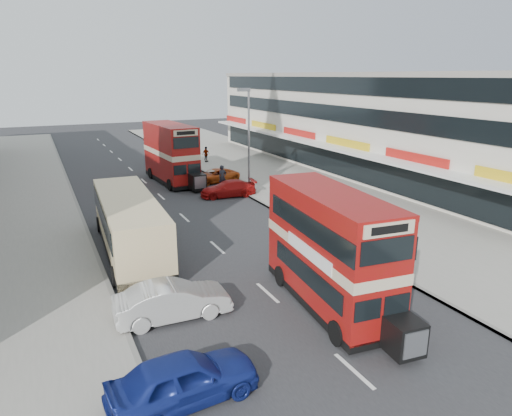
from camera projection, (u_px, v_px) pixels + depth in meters
ground at (291, 314)px, 17.90m from camera, size 160.00×160.00×0.00m
road_surface at (161, 197)px, 35.16m from camera, size 12.00×90.00×0.01m
pavement_right at (295, 181)px, 40.17m from camera, size 12.00×90.00×0.15m
kerb_left at (77, 205)px, 32.59m from camera, size 0.20×90.00×0.16m
kerb_right at (233, 188)px, 37.70m from camera, size 0.20×90.00×0.16m
commercial_row at (356, 122)px, 43.93m from camera, size 9.90×46.20×9.30m
street_lamp at (248, 133)px, 34.83m from camera, size 1.00×0.20×8.12m
bus_main at (330, 250)px, 17.93m from camera, size 3.04×8.53×4.60m
bus_second at (171, 153)px, 39.20m from camera, size 2.94×8.92×4.88m
coach at (129, 222)px, 23.80m from camera, size 3.18×10.55×2.76m
car_left_near at (184, 378)px, 12.93m from camera, size 4.49×2.05×1.49m
car_left_front at (173, 301)px, 17.42m from camera, size 4.50×1.75×1.46m
car_right_a at (228, 189)px, 35.07m from camera, size 4.48×2.31×1.24m
car_right_b at (215, 176)px, 39.70m from camera, size 4.38×2.32×1.17m
car_right_c at (171, 157)px, 48.48m from camera, size 3.90×1.71×1.30m
pedestrian_near at (300, 194)px, 31.77m from camera, size 0.81×0.69×1.85m
pedestrian_far at (206, 154)px, 48.32m from camera, size 1.03×0.72×1.63m
cyclist at (223, 183)px, 35.98m from camera, size 0.76×1.63×2.25m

